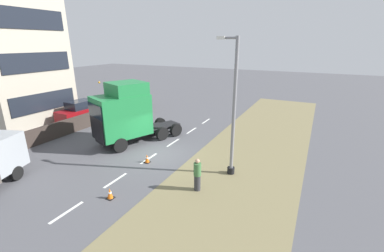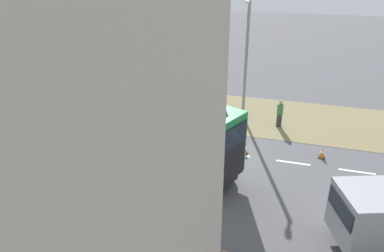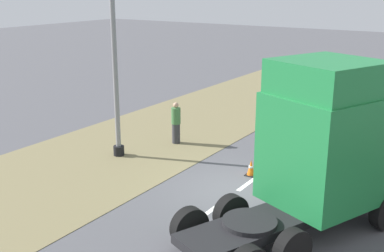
# 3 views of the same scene
# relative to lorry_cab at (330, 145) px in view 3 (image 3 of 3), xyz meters

# --- Properties ---
(ground_plane) EXTENTS (120.00, 120.00, 0.00)m
(ground_plane) POSITION_rel_lorry_cab_xyz_m (-3.08, 0.60, -2.35)
(ground_plane) COLOR #515156
(ground_plane) RESTS_ON ground
(grass_verge) EXTENTS (7.00, 44.00, 0.01)m
(grass_verge) POSITION_rel_lorry_cab_xyz_m (-9.08, 0.60, -2.34)
(grass_verge) COLOR olive
(grass_verge) RESTS_ON ground
(lane_markings) EXTENTS (0.16, 17.80, 0.00)m
(lane_markings) POSITION_rel_lorry_cab_xyz_m (-3.08, -0.10, -2.35)
(lane_markings) COLOR white
(lane_markings) RESTS_ON ground
(lorry_cab) EXTENTS (4.85, 7.10, 4.82)m
(lorry_cab) POSITION_rel_lorry_cab_xyz_m (0.00, 0.00, 0.00)
(lorry_cab) COLOR black
(lorry_cab) RESTS_ON ground
(lamp_post) EXTENTS (1.33, 0.43, 7.74)m
(lamp_post) POSITION_rel_lorry_cab_xyz_m (-8.60, 1.03, 1.14)
(lamp_post) COLOR black
(lamp_post) RESTS_ON ground
(pedestrian) EXTENTS (0.39, 0.39, 1.80)m
(pedestrian) POSITION_rel_lorry_cab_xyz_m (-7.64, 3.54, -1.47)
(pedestrian) COLOR #333338
(pedestrian) RESTS_ON ground
(traffic_cone_lead) EXTENTS (0.36, 0.36, 0.58)m
(traffic_cone_lead) POSITION_rel_lorry_cab_xyz_m (-3.33, 2.04, -2.07)
(traffic_cone_lead) COLOR black
(traffic_cone_lead) RESTS_ON ground
(traffic_cone_trailing) EXTENTS (0.36, 0.36, 0.58)m
(traffic_cone_trailing) POSITION_rel_lorry_cab_xyz_m (-4.08, 6.17, -2.07)
(traffic_cone_trailing) COLOR black
(traffic_cone_trailing) RESTS_ON ground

